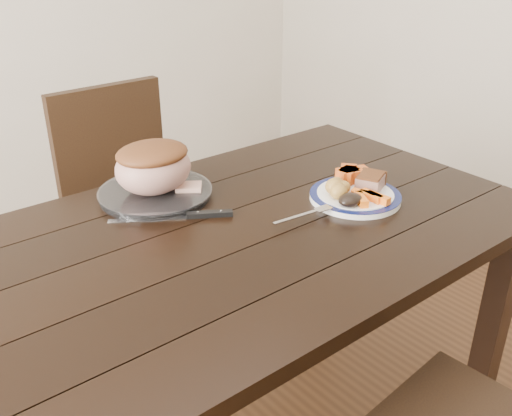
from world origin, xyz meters
TOP-DOWN VIEW (x-y plane):
  - dining_table at (0.00, 0.00)m, footprint 1.62×0.94m
  - chair_far at (0.11, 0.74)m, footprint 0.42×0.43m
  - dinner_plate at (0.39, -0.08)m, footprint 0.25×0.25m
  - plate_rim at (0.39, -0.08)m, footprint 0.25×0.25m
  - serving_platter at (-0.03, 0.29)m, footprint 0.31×0.31m
  - pork_slice at (0.44, -0.08)m, footprint 0.10×0.09m
  - roasted_potatoes at (0.34, -0.05)m, footprint 0.09×0.09m
  - carrot_batons at (0.38, -0.13)m, footprint 0.08×0.11m
  - pumpkin_wedges at (0.44, -0.01)m, footprint 0.10×0.09m
  - dark_mushroom at (0.32, -0.12)m, footprint 0.07×0.05m
  - fork at (0.20, -0.08)m, footprint 0.18×0.04m
  - roast_joint at (-0.03, 0.29)m, footprint 0.21×0.18m
  - cut_slice at (0.05, 0.24)m, footprint 0.09×0.09m
  - carving_knife at (-0.01, 0.12)m, footprint 0.28×0.19m

SIDE VIEW (x-z plane):
  - chair_far at x=0.11m, z-range 0.06..0.99m
  - dining_table at x=0.00m, z-range 0.28..1.03m
  - carving_knife at x=-0.01m, z-range 0.75..0.76m
  - dinner_plate at x=0.39m, z-range 0.75..0.77m
  - serving_platter at x=-0.03m, z-range 0.75..0.77m
  - plate_rim at x=0.39m, z-range 0.76..0.78m
  - fork at x=0.20m, z-range 0.77..0.77m
  - cut_slice at x=0.05m, z-range 0.77..0.78m
  - carrot_batons at x=0.38m, z-range 0.77..0.79m
  - dark_mushroom at x=0.32m, z-range 0.77..0.80m
  - pork_slice at x=0.44m, z-range 0.77..0.81m
  - pumpkin_wedges at x=0.44m, z-range 0.77..0.81m
  - roasted_potatoes at x=0.34m, z-range 0.77..0.81m
  - roast_joint at x=-0.03m, z-range 0.77..0.91m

